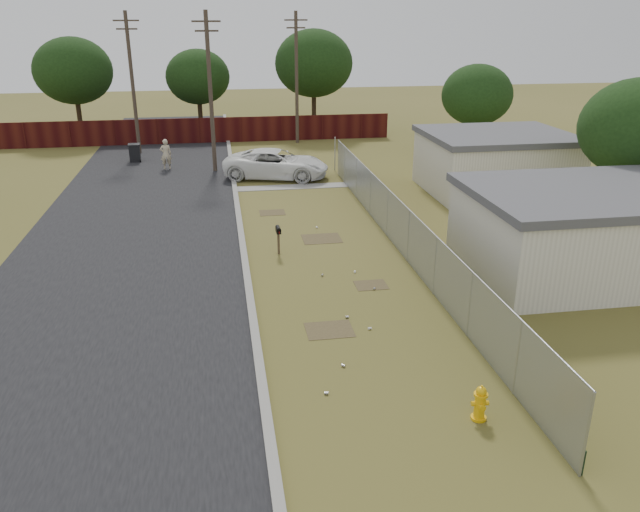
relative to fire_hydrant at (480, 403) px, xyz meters
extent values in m
plane|color=brown|center=(-1.84, 9.85, -0.42)|extent=(120.00, 120.00, 0.00)
cube|color=black|center=(-9.34, 17.85, -0.41)|extent=(9.00, 60.00, 0.02)
cube|color=#9C9991|center=(-4.84, 17.85, -0.36)|extent=(0.25, 60.00, 0.12)
cube|color=#9C9991|center=(-1.84, 21.35, -0.41)|extent=(6.20, 1.00, 0.03)
cylinder|color=#92969A|center=(1.26, -2.15, 0.58)|extent=(0.06, 0.06, 2.00)
cylinder|color=#92969A|center=(1.26, 0.85, 0.58)|extent=(0.06, 0.06, 2.00)
cylinder|color=#92969A|center=(1.26, 3.85, 0.58)|extent=(0.06, 0.06, 2.00)
cylinder|color=#92969A|center=(1.26, 6.85, 0.58)|extent=(0.06, 0.06, 2.00)
cylinder|color=#92969A|center=(1.26, 9.85, 0.58)|extent=(0.06, 0.06, 2.00)
cylinder|color=#92969A|center=(1.26, 12.85, 0.58)|extent=(0.06, 0.06, 2.00)
cylinder|color=#92969A|center=(1.26, 15.85, 0.58)|extent=(0.06, 0.06, 2.00)
cylinder|color=#92969A|center=(1.26, 18.85, 0.58)|extent=(0.06, 0.06, 2.00)
cylinder|color=#92969A|center=(1.26, 21.85, 0.58)|extent=(0.06, 0.06, 2.00)
cylinder|color=#92969A|center=(1.26, 24.85, 0.58)|extent=(0.06, 0.06, 2.00)
cylinder|color=#92969A|center=(1.26, 10.85, 1.58)|extent=(0.04, 26.00, 0.04)
cube|color=gray|center=(1.26, 10.85, 0.58)|extent=(0.01, 26.00, 2.00)
cube|color=black|center=(1.32, 10.85, -0.12)|extent=(0.03, 26.00, 0.60)
cube|color=#40120D|center=(-7.84, 34.85, 0.48)|extent=(30.00, 0.12, 1.80)
cylinder|color=#44362D|center=(-5.84, 25.85, 4.08)|extent=(0.24, 0.24, 9.00)
cube|color=#44362D|center=(-5.84, 25.85, 7.98)|extent=(1.60, 0.10, 0.10)
cube|color=#44362D|center=(-5.84, 25.85, 7.48)|extent=(1.30, 0.10, 0.10)
cylinder|color=#44362D|center=(-10.84, 31.85, 4.08)|extent=(0.24, 0.24, 9.00)
cube|color=#44362D|center=(-10.84, 31.85, 7.98)|extent=(1.60, 0.10, 0.10)
cube|color=#44362D|center=(-10.84, 31.85, 7.48)|extent=(1.30, 0.10, 0.10)
cylinder|color=#44362D|center=(0.16, 33.85, 4.08)|extent=(0.24, 0.24, 9.00)
cube|color=#44362D|center=(0.16, 33.85, 7.98)|extent=(1.60, 0.10, 0.10)
cube|color=#44362D|center=(0.16, 33.85, 7.48)|extent=(1.30, 0.10, 0.10)
cube|color=white|center=(7.16, 7.85, 0.98)|extent=(8.00, 6.00, 2.80)
cube|color=#504F55|center=(7.16, 7.85, 2.53)|extent=(8.32, 6.24, 0.30)
cube|color=white|center=(8.66, 18.85, 0.98)|extent=(7.00, 6.00, 2.80)
cube|color=#504F55|center=(8.66, 18.85, 2.53)|extent=(7.28, 6.24, 0.30)
cylinder|color=#352818|center=(-15.84, 38.85, 1.23)|extent=(0.36, 0.36, 3.30)
ellipsoid|color=black|center=(-15.84, 38.85, 4.45)|extent=(5.70, 5.70, 4.84)
cylinder|color=#352818|center=(-6.84, 39.85, 1.01)|extent=(0.36, 0.36, 2.86)
ellipsoid|color=black|center=(-6.84, 39.85, 3.80)|extent=(4.94, 4.94, 4.20)
cylinder|color=#352818|center=(2.16, 38.85, 1.34)|extent=(0.36, 0.36, 3.52)
ellipsoid|color=black|center=(2.16, 38.85, 4.78)|extent=(6.08, 6.08, 5.17)
cylinder|color=#352818|center=(11.16, 27.85, 0.90)|extent=(0.36, 0.36, 2.64)
ellipsoid|color=black|center=(11.16, 27.85, 3.48)|extent=(4.56, 4.56, 3.88)
cylinder|color=#352818|center=(12.16, 12.85, 1.01)|extent=(0.36, 0.36, 2.86)
ellipsoid|color=black|center=(12.16, 12.85, 3.80)|extent=(4.94, 4.94, 4.20)
cylinder|color=#F3B60C|center=(0.00, 0.01, -0.39)|extent=(0.39, 0.39, 0.06)
cylinder|color=#F3B60C|center=(0.00, 0.01, -0.07)|extent=(0.27, 0.27, 0.61)
cylinder|color=#F3B60C|center=(0.00, 0.01, 0.24)|extent=(0.35, 0.35, 0.05)
sphere|color=#F3B60C|center=(0.00, 0.01, 0.32)|extent=(0.26, 0.26, 0.24)
cylinder|color=#F3B60C|center=(0.00, 0.01, 0.45)|extent=(0.05, 0.05, 0.06)
cylinder|color=#F3B60C|center=(-0.15, 0.02, 0.00)|extent=(0.11, 0.12, 0.12)
cylinder|color=#F3B60C|center=(0.15, -0.01, 0.00)|extent=(0.11, 0.12, 0.12)
cylinder|color=#F3B60C|center=(-0.01, -0.14, 0.00)|extent=(0.16, 0.14, 0.15)
cube|color=brown|center=(-3.48, 11.40, 0.04)|extent=(0.09, 0.09, 0.93)
cube|color=black|center=(-3.48, 11.40, 0.54)|extent=(0.19, 0.45, 0.17)
cylinder|color=black|center=(-3.48, 11.40, 0.62)|extent=(0.19, 0.45, 0.17)
cube|color=#AC0C10|center=(-3.47, 11.16, 0.54)|extent=(0.02, 0.04, 0.09)
imported|color=white|center=(-2.38, 23.54, 0.40)|extent=(6.41, 4.25, 1.64)
imported|color=beige|center=(-8.72, 26.79, 0.49)|extent=(0.70, 0.49, 1.82)
cube|color=black|center=(-10.84, 29.25, 0.11)|extent=(0.70, 0.70, 1.06)
cube|color=black|center=(-10.84, 29.25, 0.66)|extent=(0.77, 0.77, 0.09)
cylinder|color=black|center=(-10.48, 28.95, -0.31)|extent=(0.07, 0.22, 0.22)
cylinder|color=silver|center=(-1.45, 4.69, -0.38)|extent=(0.10, 0.08, 0.07)
cylinder|color=#A3A3A7|center=(-1.96, 5.53, -0.38)|extent=(0.11, 0.08, 0.07)
cylinder|color=silver|center=(-0.96, 9.04, -0.38)|extent=(0.09, 0.11, 0.07)
cylinder|color=#A3A3A7|center=(-3.31, 1.54, -0.38)|extent=(0.11, 0.09, 0.07)
cylinder|color=silver|center=(-1.52, 14.26, -0.38)|extent=(0.10, 0.12, 0.07)
cylinder|color=#A3A3A7|center=(-2.18, 8.92, -0.38)|extent=(0.11, 0.12, 0.07)
cylinder|color=#A3A3A7|center=(-0.63, 7.46, -0.38)|extent=(0.12, 0.12, 0.07)
cylinder|color=#A3A3A7|center=(-2.64, 2.75, -0.38)|extent=(0.12, 0.12, 0.07)
camera|label=1|loc=(-5.58, -11.33, 8.31)|focal=35.00mm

